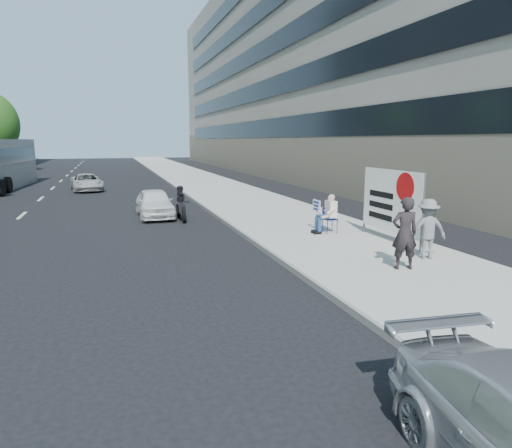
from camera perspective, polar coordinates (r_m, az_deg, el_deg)
name	(u,v)px	position (r m, az deg, el deg)	size (l,w,h in m)	color
ground	(270,312)	(8.88, 1.70, -10.95)	(160.00, 160.00, 0.00)	black
near_sidewalk	(223,191)	(28.78, -4.11, 4.11)	(5.00, 120.00, 0.15)	#A5A19A
near_building	(328,65)	(44.94, 9.00, 18.98)	(14.00, 70.00, 20.00)	gray
seated_protester	(327,212)	(15.49, 8.85, 1.54)	(0.83, 1.12, 1.31)	navy
jogger	(427,229)	(12.78, 20.63, -0.58)	(1.02, 0.59, 1.59)	slate
pedestrian_woman	(405,233)	(11.53, 18.08, -1.11)	(0.64, 0.42, 1.76)	black
protest_banner	(391,201)	(14.56, 16.51, 2.77)	(0.08, 3.06, 2.20)	#4C4C4C
white_sedan_near	(155,203)	(19.87, -12.55, 2.58)	(1.43, 3.54, 1.21)	white
white_sedan_far	(87,182)	(31.56, -20.41, 4.90)	(1.81, 3.92, 1.09)	#BBBBBB
motorcycle	(181,205)	(18.81, -9.33, 2.36)	(0.73, 2.05, 1.42)	black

